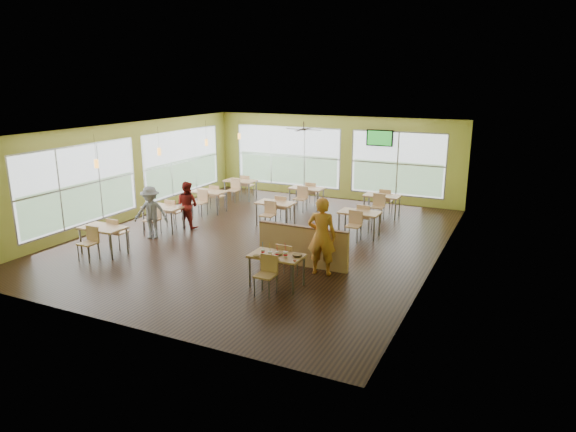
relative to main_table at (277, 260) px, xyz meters
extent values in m
plane|color=black|center=(-2.00, 3.00, -0.63)|extent=(12.00, 12.00, 0.00)
plane|color=white|center=(-2.00, 3.00, 2.57)|extent=(12.00, 12.00, 0.00)
cube|color=#BAB94B|center=(-2.00, 9.00, 0.97)|extent=(10.00, 0.04, 3.20)
cube|color=#BAB94B|center=(-2.00, -3.00, 0.97)|extent=(10.00, 0.04, 3.20)
cube|color=#BAB94B|center=(-7.00, 3.00, 0.97)|extent=(0.04, 12.00, 3.20)
cube|color=#BAB94B|center=(3.00, 3.00, 0.97)|extent=(0.04, 12.00, 3.20)
cube|color=white|center=(-6.98, 1.00, 0.89)|extent=(0.02, 4.50, 2.35)
cube|color=white|center=(-6.98, 6.00, 0.89)|extent=(0.02, 4.50, 2.35)
cube|color=white|center=(-4.00, 8.98, 0.89)|extent=(4.50, 0.02, 2.35)
cube|color=white|center=(0.50, 8.98, 0.89)|extent=(3.50, 0.02, 2.35)
cube|color=#B7BABC|center=(-6.97, 3.50, -0.28)|extent=(0.04, 9.40, 0.05)
cube|color=#B7BABC|center=(-1.75, 8.97, -0.28)|extent=(8.00, 0.04, 0.05)
cube|color=tan|center=(0.00, 0.00, 0.10)|extent=(1.20, 0.70, 0.04)
cube|color=brown|center=(0.00, 0.00, 0.07)|extent=(1.22, 0.71, 0.01)
cylinder|color=slate|center=(-0.54, -0.29, -0.28)|extent=(0.05, 0.05, 0.71)
cylinder|color=slate|center=(0.54, -0.29, -0.28)|extent=(0.05, 0.05, 0.71)
cylinder|color=slate|center=(-0.54, 0.29, -0.28)|extent=(0.05, 0.05, 0.71)
cylinder|color=slate|center=(0.54, 0.29, -0.28)|extent=(0.05, 0.05, 0.71)
cube|color=tan|center=(0.00, 0.55, -0.18)|extent=(0.42, 0.42, 0.04)
cube|color=tan|center=(0.00, 0.74, 0.04)|extent=(0.42, 0.04, 0.40)
cube|color=tan|center=(0.00, -0.55, -0.18)|extent=(0.42, 0.42, 0.04)
cube|color=tan|center=(0.00, -0.74, 0.04)|extent=(0.42, 0.04, 0.40)
cube|color=tan|center=(0.00, 1.45, -0.13)|extent=(2.40, 0.12, 1.00)
cube|color=brown|center=(0.00, 1.45, 0.39)|extent=(2.40, 0.14, 0.04)
cube|color=tan|center=(-5.20, 0.00, 0.10)|extent=(1.20, 0.70, 0.04)
cube|color=brown|center=(-5.20, 0.00, 0.07)|extent=(1.22, 0.71, 0.01)
cylinder|color=slate|center=(-5.74, -0.29, -0.28)|extent=(0.05, 0.05, 0.71)
cylinder|color=slate|center=(-4.66, -0.29, -0.28)|extent=(0.05, 0.05, 0.71)
cylinder|color=slate|center=(-5.74, 0.29, -0.28)|extent=(0.05, 0.05, 0.71)
cylinder|color=slate|center=(-4.66, 0.29, -0.28)|extent=(0.05, 0.05, 0.71)
cube|color=tan|center=(-5.20, 0.55, -0.18)|extent=(0.42, 0.42, 0.04)
cube|color=tan|center=(-5.20, 0.74, 0.04)|extent=(0.42, 0.04, 0.40)
cube|color=tan|center=(-5.20, -0.55, -0.18)|extent=(0.42, 0.42, 0.04)
cube|color=tan|center=(-5.20, -0.74, 0.04)|extent=(0.42, 0.04, 0.40)
cube|color=tan|center=(-5.20, 2.50, 0.10)|extent=(1.20, 0.70, 0.04)
cube|color=brown|center=(-5.20, 2.50, 0.07)|extent=(1.22, 0.71, 0.01)
cylinder|color=slate|center=(-5.74, 2.21, -0.28)|extent=(0.05, 0.05, 0.71)
cylinder|color=slate|center=(-4.66, 2.21, -0.28)|extent=(0.05, 0.05, 0.71)
cylinder|color=slate|center=(-5.74, 2.79, -0.28)|extent=(0.05, 0.05, 0.71)
cylinder|color=slate|center=(-4.66, 2.79, -0.28)|extent=(0.05, 0.05, 0.71)
cube|color=tan|center=(-5.20, 3.05, -0.18)|extent=(0.42, 0.42, 0.04)
cube|color=tan|center=(-5.20, 3.24, 0.04)|extent=(0.42, 0.04, 0.40)
cube|color=tan|center=(-5.20, 1.95, -0.18)|extent=(0.42, 0.42, 0.04)
cube|color=tan|center=(-5.20, 1.76, 0.04)|extent=(0.42, 0.04, 0.40)
cube|color=tan|center=(-5.20, 5.00, 0.10)|extent=(1.20, 0.70, 0.04)
cube|color=brown|center=(-5.20, 5.00, 0.07)|extent=(1.22, 0.71, 0.01)
cylinder|color=slate|center=(-5.74, 4.71, -0.28)|extent=(0.05, 0.05, 0.71)
cylinder|color=slate|center=(-4.66, 4.71, -0.28)|extent=(0.05, 0.05, 0.71)
cylinder|color=slate|center=(-5.74, 5.29, -0.28)|extent=(0.05, 0.05, 0.71)
cylinder|color=slate|center=(-4.66, 5.29, -0.28)|extent=(0.05, 0.05, 0.71)
cube|color=tan|center=(-5.20, 5.55, -0.18)|extent=(0.42, 0.42, 0.04)
cube|color=tan|center=(-5.20, 5.74, 0.04)|extent=(0.42, 0.04, 0.40)
cube|color=tan|center=(-5.20, 4.45, -0.18)|extent=(0.42, 0.42, 0.04)
cube|color=tan|center=(-5.20, 4.26, 0.04)|extent=(0.42, 0.04, 0.40)
cube|color=tan|center=(-5.20, 7.20, 0.10)|extent=(1.20, 0.70, 0.04)
cube|color=brown|center=(-5.20, 7.20, 0.07)|extent=(1.22, 0.71, 0.01)
cylinder|color=slate|center=(-5.74, 6.91, -0.28)|extent=(0.05, 0.05, 0.71)
cylinder|color=slate|center=(-4.66, 6.91, -0.28)|extent=(0.05, 0.05, 0.71)
cylinder|color=slate|center=(-5.74, 7.49, -0.28)|extent=(0.05, 0.05, 0.71)
cylinder|color=slate|center=(-4.66, 7.49, -0.28)|extent=(0.05, 0.05, 0.71)
cube|color=tan|center=(-5.20, 7.75, -0.18)|extent=(0.42, 0.42, 0.04)
cube|color=tan|center=(-5.20, 7.94, 0.04)|extent=(0.42, 0.04, 0.40)
cube|color=tan|center=(-5.20, 6.65, -0.18)|extent=(0.42, 0.42, 0.04)
cube|color=tan|center=(-5.20, 6.46, 0.04)|extent=(0.42, 0.04, 0.40)
cube|color=tan|center=(-2.30, 4.50, 0.10)|extent=(1.20, 0.70, 0.04)
cube|color=brown|center=(-2.30, 4.50, 0.07)|extent=(1.22, 0.71, 0.01)
cylinder|color=slate|center=(-2.84, 4.21, -0.28)|extent=(0.05, 0.05, 0.71)
cylinder|color=slate|center=(-1.76, 4.21, -0.28)|extent=(0.05, 0.05, 0.71)
cylinder|color=slate|center=(-2.84, 4.79, -0.28)|extent=(0.05, 0.05, 0.71)
cylinder|color=slate|center=(-1.76, 4.79, -0.28)|extent=(0.05, 0.05, 0.71)
cube|color=tan|center=(-2.30, 5.05, -0.18)|extent=(0.42, 0.42, 0.04)
cube|color=tan|center=(-2.30, 5.24, 0.04)|extent=(0.42, 0.04, 0.40)
cube|color=tan|center=(-2.30, 3.95, -0.18)|extent=(0.42, 0.42, 0.04)
cube|color=tan|center=(-2.30, 3.76, 0.04)|extent=(0.42, 0.04, 0.40)
cube|color=tan|center=(-2.30, 7.00, 0.10)|extent=(1.20, 0.70, 0.04)
cube|color=brown|center=(-2.30, 7.00, 0.07)|extent=(1.22, 0.71, 0.01)
cylinder|color=slate|center=(-2.84, 6.71, -0.28)|extent=(0.05, 0.05, 0.71)
cylinder|color=slate|center=(-1.76, 6.71, -0.28)|extent=(0.05, 0.05, 0.71)
cylinder|color=slate|center=(-2.84, 7.29, -0.28)|extent=(0.05, 0.05, 0.71)
cylinder|color=slate|center=(-1.76, 7.29, -0.28)|extent=(0.05, 0.05, 0.71)
cube|color=tan|center=(-2.30, 7.55, -0.18)|extent=(0.42, 0.42, 0.04)
cube|color=tan|center=(-2.30, 7.74, 0.04)|extent=(0.42, 0.04, 0.40)
cube|color=tan|center=(-2.30, 6.45, -0.18)|extent=(0.42, 0.42, 0.04)
cube|color=tan|center=(-2.30, 6.26, 0.04)|extent=(0.42, 0.04, 0.40)
cube|color=tan|center=(0.50, 4.50, 0.10)|extent=(1.20, 0.70, 0.04)
cube|color=brown|center=(0.50, 4.50, 0.07)|extent=(1.22, 0.71, 0.01)
cylinder|color=slate|center=(-0.04, 4.21, -0.28)|extent=(0.05, 0.05, 0.71)
cylinder|color=slate|center=(1.04, 4.21, -0.28)|extent=(0.05, 0.05, 0.71)
cylinder|color=slate|center=(-0.04, 4.79, -0.28)|extent=(0.05, 0.05, 0.71)
cylinder|color=slate|center=(1.04, 4.79, -0.28)|extent=(0.05, 0.05, 0.71)
cube|color=tan|center=(0.50, 5.05, -0.18)|extent=(0.42, 0.42, 0.04)
cube|color=tan|center=(0.50, 5.24, 0.04)|extent=(0.42, 0.04, 0.40)
cube|color=tan|center=(0.50, 3.95, -0.18)|extent=(0.42, 0.42, 0.04)
cube|color=tan|center=(0.50, 3.76, 0.04)|extent=(0.42, 0.04, 0.40)
cube|color=tan|center=(0.50, 7.00, 0.10)|extent=(1.20, 0.70, 0.04)
cube|color=brown|center=(0.50, 7.00, 0.07)|extent=(1.22, 0.71, 0.01)
cylinder|color=slate|center=(-0.04, 6.71, -0.28)|extent=(0.05, 0.05, 0.71)
cylinder|color=slate|center=(1.04, 6.71, -0.28)|extent=(0.05, 0.05, 0.71)
cylinder|color=slate|center=(-0.04, 7.29, -0.28)|extent=(0.05, 0.05, 0.71)
cylinder|color=slate|center=(1.04, 7.29, -0.28)|extent=(0.05, 0.05, 0.71)
cube|color=tan|center=(0.50, 7.55, -0.18)|extent=(0.42, 0.42, 0.04)
cube|color=tan|center=(0.50, 7.74, 0.04)|extent=(0.42, 0.04, 0.40)
cube|color=tan|center=(0.50, 6.45, -0.18)|extent=(0.42, 0.42, 0.04)
cube|color=tan|center=(0.50, 6.26, 0.04)|extent=(0.42, 0.04, 0.40)
cylinder|color=#2D2119|center=(-5.20, 0.00, 2.22)|extent=(0.01, 0.01, 0.70)
cylinder|color=orange|center=(-5.20, 0.00, 1.82)|extent=(0.11, 0.11, 0.22)
cylinder|color=#2D2119|center=(-5.20, 2.50, 2.22)|extent=(0.01, 0.01, 0.70)
cylinder|color=orange|center=(-5.20, 2.50, 1.82)|extent=(0.11, 0.11, 0.22)
cylinder|color=#2D2119|center=(-5.20, 5.00, 2.22)|extent=(0.01, 0.01, 0.70)
cylinder|color=orange|center=(-5.20, 5.00, 1.82)|extent=(0.11, 0.11, 0.22)
cylinder|color=#2D2119|center=(-5.20, 7.20, 2.22)|extent=(0.01, 0.01, 0.70)
cylinder|color=orange|center=(-5.20, 7.20, 1.82)|extent=(0.11, 0.11, 0.22)
cylinder|color=#2D2119|center=(-2.00, 6.00, 2.45)|extent=(0.03, 0.03, 0.24)
cylinder|color=#2D2119|center=(-2.00, 6.00, 2.31)|extent=(0.16, 0.16, 0.06)
cube|color=#2D2119|center=(-1.65, 6.00, 2.31)|extent=(0.55, 0.10, 0.01)
cube|color=#2D2119|center=(-2.00, 6.35, 2.31)|extent=(0.10, 0.55, 0.01)
cube|color=#2D2119|center=(-2.35, 6.00, 2.31)|extent=(0.55, 0.10, 0.01)
cube|color=#2D2119|center=(-2.00, 5.65, 2.31)|extent=(0.10, 0.55, 0.01)
cube|color=black|center=(-0.20, 8.90, 1.82)|extent=(1.00, 0.06, 0.60)
cube|color=green|center=(-0.20, 8.87, 1.82)|extent=(0.90, 0.01, 0.52)
imported|color=#D04617|center=(0.63, 1.13, 0.32)|extent=(0.76, 0.56, 1.91)
imported|color=maroon|center=(-4.67, 3.03, 0.11)|extent=(0.77, 0.62, 1.49)
imported|color=slate|center=(-4.96, 1.67, 0.15)|extent=(1.15, 0.90, 1.56)
cone|color=white|center=(-0.30, -0.10, 0.18)|extent=(0.08, 0.08, 0.11)
cylinder|color=red|center=(-0.30, -0.10, 0.18)|extent=(0.08, 0.08, 0.03)
cylinder|color=white|center=(-0.30, -0.10, 0.24)|extent=(0.09, 0.09, 0.01)
cylinder|color=blue|center=(-0.30, -0.10, 0.33)|extent=(0.02, 0.05, 0.20)
cone|color=white|center=(-0.05, -0.23, 0.19)|extent=(0.10, 0.10, 0.13)
cylinder|color=red|center=(-0.05, -0.23, 0.19)|extent=(0.09, 0.09, 0.04)
cylinder|color=white|center=(-0.05, -0.23, 0.26)|extent=(0.11, 0.11, 0.01)
cylinder|color=gold|center=(-0.05, -0.23, 0.38)|extent=(0.01, 0.06, 0.24)
cone|color=white|center=(0.05, -0.09, 0.17)|extent=(0.08, 0.08, 0.11)
cylinder|color=red|center=(0.05, -0.09, 0.18)|extent=(0.08, 0.08, 0.03)
cylinder|color=white|center=(0.05, -0.09, 0.23)|extent=(0.08, 0.08, 0.01)
cylinder|color=red|center=(0.05, -0.09, 0.33)|extent=(0.01, 0.05, 0.20)
cone|color=white|center=(0.26, -0.08, 0.18)|extent=(0.10, 0.10, 0.13)
cylinder|color=red|center=(0.26, -0.08, 0.19)|extent=(0.09, 0.09, 0.04)
cylinder|color=white|center=(0.26, -0.08, 0.26)|extent=(0.10, 0.10, 0.01)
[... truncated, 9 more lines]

